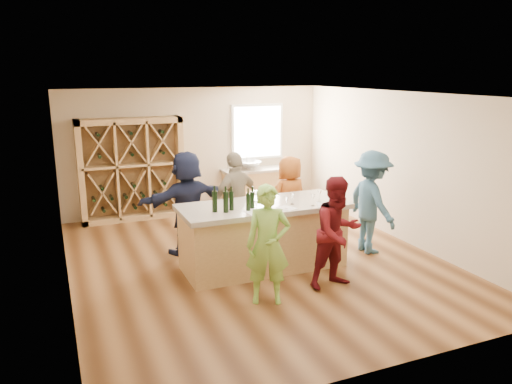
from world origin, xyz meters
name	(u,v)px	position (x,y,z in m)	size (l,w,h in m)	color
floor	(255,263)	(0.00, 0.00, -0.05)	(6.00, 7.00, 0.10)	brown
ceiling	(255,91)	(0.00, 0.00, 2.85)	(6.00, 7.00, 0.10)	white
wall_back	(196,150)	(0.00, 3.55, 1.40)	(6.00, 0.10, 2.80)	#C9B191
wall_front	(390,250)	(0.00, -3.55, 1.40)	(6.00, 0.10, 2.80)	#C9B191
wall_left	(57,198)	(-3.05, 0.00, 1.40)	(0.10, 7.00, 2.80)	#C9B191
wall_right	(405,167)	(3.05, 0.00, 1.40)	(0.10, 7.00, 2.80)	#C9B191
window_frame	(257,132)	(1.50, 3.47, 1.75)	(1.30, 0.06, 1.30)	white
window_pane	(258,132)	(1.50, 3.44, 1.75)	(1.18, 0.01, 1.18)	white
wine_rack	(132,170)	(-1.50, 3.27, 1.10)	(2.20, 0.45, 2.20)	tan
back_counter_base	(258,189)	(1.40, 3.20, 0.43)	(1.60, 0.58, 0.86)	tan
back_counter_top	(258,170)	(1.40, 3.20, 0.89)	(1.70, 0.62, 0.06)	#A79A89
sink	(250,165)	(1.20, 3.20, 1.01)	(0.54, 0.54, 0.19)	silver
faucet	(247,161)	(1.20, 3.38, 1.07)	(0.02, 0.02, 0.30)	silver
tasting_counter_base	(263,238)	(0.01, -0.33, 0.50)	(2.60, 1.00, 1.00)	tan
tasting_counter_top	(263,206)	(0.01, -0.33, 1.04)	(2.72, 1.12, 0.08)	#A79A89
wine_bottle_a	(215,201)	(-0.86, -0.46, 1.24)	(0.08, 0.08, 0.33)	black
wine_bottle_b	(226,202)	(-0.71, -0.55, 1.24)	(0.08, 0.08, 0.33)	black
wine_bottle_c	(231,201)	(-0.59, -0.47, 1.23)	(0.07, 0.07, 0.29)	black
wine_bottle_d	(248,202)	(-0.36, -0.60, 1.22)	(0.07, 0.07, 0.27)	black
wine_bottle_e	(252,200)	(-0.25, -0.49, 1.21)	(0.07, 0.07, 0.27)	black
wine_glass_a	(256,207)	(-0.30, -0.77, 1.17)	(0.07, 0.07, 0.18)	white
wine_glass_b	(286,203)	(0.21, -0.73, 1.18)	(0.07, 0.07, 0.19)	white
wine_glass_c	(313,200)	(0.68, -0.73, 1.18)	(0.07, 0.07, 0.19)	white
wine_glass_d	(292,199)	(0.43, -0.52, 1.17)	(0.06, 0.06, 0.17)	white
wine_glass_e	(319,196)	(0.91, -0.54, 1.17)	(0.07, 0.07, 0.18)	white
tasting_menu_a	(253,212)	(-0.32, -0.69, 1.08)	(0.23, 0.32, 0.00)	white
tasting_menu_b	(287,208)	(0.26, -0.69, 1.08)	(0.20, 0.28, 0.00)	white
tasting_menu_c	(324,205)	(0.88, -0.74, 1.08)	(0.21, 0.29, 0.00)	white
person_near_left	(268,245)	(-0.44, -1.52, 0.84)	(0.61, 0.45, 1.68)	#8CC64C
person_near_right	(338,233)	(0.72, -1.44, 0.85)	(0.82, 0.45, 1.69)	#590F14
person_server	(372,202)	(2.06, -0.39, 0.91)	(1.18, 0.55, 1.83)	#335972
person_far_mid	(236,201)	(-0.08, 0.69, 0.89)	(1.04, 0.53, 1.78)	gray
person_far_right	(290,198)	(1.03, 0.77, 0.81)	(0.79, 0.52, 1.62)	#994C19
person_far_left	(187,202)	(-0.94, 0.85, 0.92)	(1.70, 0.61, 1.83)	#191E38
wine_glass_f	(256,196)	(-0.04, -0.13, 1.17)	(0.07, 0.07, 0.18)	white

